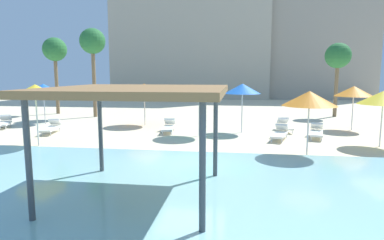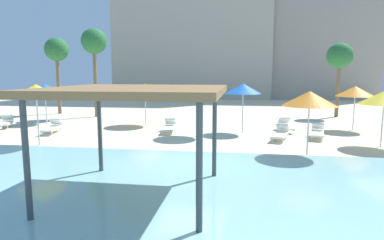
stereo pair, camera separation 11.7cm
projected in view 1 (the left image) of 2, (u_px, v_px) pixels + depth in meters
name	position (u px, v px, depth m)	size (l,w,h in m)	color
ground_plane	(192.00, 162.00, 12.35)	(80.00, 80.00, 0.00)	beige
lagoon_water	(158.00, 224.00, 7.19)	(44.00, 13.50, 0.04)	#8CC6CC
shade_pavilion	(138.00, 94.00, 8.56)	(4.50, 4.50, 2.92)	#42474C
beach_umbrella_orange_0	(354.00, 91.00, 19.06)	(2.15, 2.15, 2.57)	silver
beach_umbrella_blue_1	(242.00, 89.00, 18.22)	(2.00, 2.00, 2.74)	silver
beach_umbrella_orange_2	(144.00, 89.00, 20.84)	(2.42, 2.42, 2.66)	silver
beach_umbrella_teal_3	(199.00, 91.00, 17.15)	(2.14, 2.14, 2.69)	silver
beach_umbrella_blue_4	(43.00, 88.00, 21.54)	(2.02, 2.02, 2.62)	silver
beach_umbrella_orange_5	(309.00, 99.00, 13.09)	(2.15, 2.15, 2.59)	silver
beach_umbrella_yellow_6	(35.00, 91.00, 14.81)	(2.25, 2.25, 2.80)	silver
beach_umbrella_yellow_7	(383.00, 98.00, 14.64)	(2.17, 2.17, 2.52)	silver
lounge_chair_0	(285.00, 125.00, 18.93)	(0.72, 1.93, 0.74)	white
lounge_chair_1	(169.00, 126.00, 18.56)	(0.78, 1.95, 0.74)	white
lounge_chair_2	(52.00, 127.00, 18.35)	(0.98, 1.98, 0.74)	white
lounge_chair_3	(4.00, 122.00, 20.25)	(1.40, 1.96, 0.74)	white
lounge_chair_4	(317.00, 131.00, 16.95)	(1.01, 1.98, 0.74)	white
lounge_chair_5	(280.00, 133.00, 16.52)	(1.10, 1.99, 0.74)	white
palm_tree_0	(93.00, 43.00, 24.62)	(1.90, 1.90, 6.65)	brown
palm_tree_1	(338.00, 57.00, 24.83)	(1.90, 1.90, 5.58)	brown
palm_tree_2	(55.00, 51.00, 26.68)	(1.90, 1.90, 6.19)	brown
hotel_block_0	(193.00, 22.00, 46.82)	(21.03, 10.35, 21.15)	#B2A893
hotel_block_1	(299.00, 38.00, 45.01)	(18.39, 8.23, 16.16)	#9E9384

